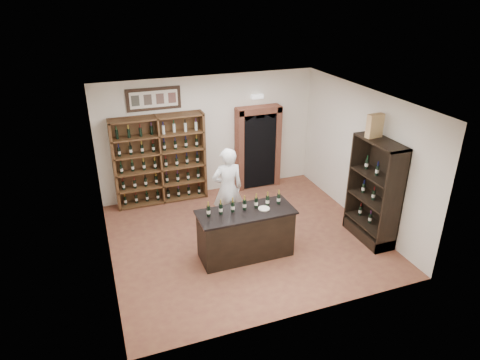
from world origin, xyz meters
The scene contains 21 objects.
floor centered at (0.00, 0.00, 0.00)m, with size 5.50×5.50×0.00m, color brown.
ceiling centered at (0.00, 0.00, 3.00)m, with size 5.50×5.50×0.00m, color white.
wall_back centered at (0.00, 2.50, 1.50)m, with size 5.50×0.04×3.00m, color silver.
wall_left centered at (-2.75, 0.00, 1.50)m, with size 0.04×5.00×3.00m, color silver.
wall_right centered at (2.75, 0.00, 1.50)m, with size 0.04×5.00×3.00m, color silver.
wine_shelf centered at (-1.30, 2.33, 1.10)m, with size 2.20×0.38×2.20m.
framed_picture centered at (-1.30, 2.47, 2.55)m, with size 1.25×0.04×0.52m, color black.
arched_doorway centered at (1.25, 2.33, 1.14)m, with size 1.17×0.35×2.17m.
emergency_light centered at (1.25, 2.42, 2.40)m, with size 0.30×0.10×0.10m, color white.
tasting_counter centered at (-0.20, -0.60, 0.49)m, with size 1.88×0.78×1.00m.
counter_bottle_0 centered at (-0.92, -0.53, 1.11)m, with size 0.07×0.07×0.30m.
counter_bottle_1 centered at (-0.68, -0.53, 1.11)m, with size 0.07×0.07×0.30m.
counter_bottle_2 centered at (-0.44, -0.53, 1.11)m, with size 0.07×0.07×0.30m.
counter_bottle_3 centered at (-0.20, -0.53, 1.11)m, with size 0.07×0.07×0.30m.
counter_bottle_4 centered at (0.04, -0.53, 1.11)m, with size 0.07×0.07×0.30m.
counter_bottle_5 centered at (0.28, -0.53, 1.11)m, with size 0.07×0.07×0.30m.
counter_bottle_6 centered at (0.52, -0.53, 1.11)m, with size 0.07×0.07×0.30m.
side_cabinet centered at (2.52, -0.90, 0.75)m, with size 0.48×1.20×2.20m.
shopkeeper centered at (-0.17, 0.57, 0.93)m, with size 0.68×0.45×1.87m, color white.
plate centered at (0.16, -0.64, 1.01)m, with size 0.22×0.22×0.02m, color beige.
wine_crate centered at (2.46, -0.68, 2.44)m, with size 0.33×0.14×0.47m, color tan.
Camera 1 is at (-2.78, -7.29, 4.98)m, focal length 32.00 mm.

